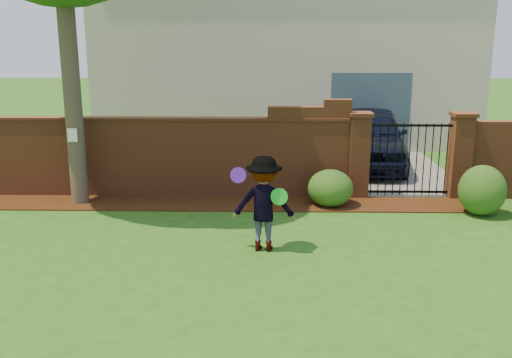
{
  "coord_description": "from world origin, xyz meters",
  "views": [
    {
      "loc": [
        0.4,
        -8.26,
        3.49
      ],
      "look_at": [
        0.2,
        1.4,
        1.05
      ],
      "focal_mm": 40.09,
      "sensor_mm": 36.0,
      "label": 1
    }
  ],
  "objects_px": {
    "man": "(263,204)",
    "frisbee_green": "(279,197)",
    "frisbee_purple": "(238,175)",
    "car": "(370,138)"
  },
  "relations": [
    {
      "from": "man",
      "to": "frisbee_green",
      "type": "relative_size",
      "value": 5.73
    },
    {
      "from": "man",
      "to": "frisbee_green",
      "type": "height_order",
      "value": "man"
    },
    {
      "from": "car",
      "to": "frisbee_purple",
      "type": "relative_size",
      "value": 18.04
    },
    {
      "from": "frisbee_purple",
      "to": "car",
      "type": "bearing_deg",
      "value": 63.07
    },
    {
      "from": "frisbee_green",
      "to": "man",
      "type": "bearing_deg",
      "value": 144.77
    },
    {
      "from": "frisbee_purple",
      "to": "man",
      "type": "bearing_deg",
      "value": 19.04
    },
    {
      "from": "man",
      "to": "frisbee_green",
      "type": "bearing_deg",
      "value": 151.29
    },
    {
      "from": "man",
      "to": "frisbee_purple",
      "type": "bearing_deg",
      "value": 25.57
    },
    {
      "from": "man",
      "to": "frisbee_purple",
      "type": "height_order",
      "value": "man"
    },
    {
      "from": "man",
      "to": "frisbee_purple",
      "type": "relative_size",
      "value": 6.2
    }
  ]
}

